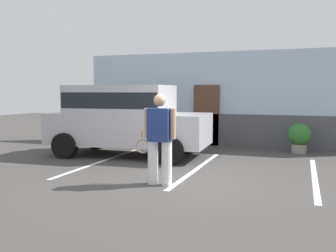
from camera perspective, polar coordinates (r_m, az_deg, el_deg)
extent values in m
plane|color=#423F3D|center=(7.84, 0.59, -8.55)|extent=(40.00, 40.00, 0.00)
cube|color=silver|center=(10.22, -10.19, -5.36)|extent=(0.12, 4.40, 0.01)
cube|color=silver|center=(9.20, 4.46, -6.47)|extent=(0.12, 4.40, 0.01)
cube|color=silver|center=(8.89, 21.42, -7.24)|extent=(0.12, 4.40, 0.01)
cube|color=silver|center=(13.19, 8.89, 4.10)|extent=(10.35, 0.30, 3.24)
cube|color=#4C4C51|center=(13.05, 8.66, -0.61)|extent=(8.69, 0.10, 1.10)
cube|color=brown|center=(13.14, 5.85, 1.65)|extent=(0.90, 0.06, 2.10)
cube|color=#B7B7BC|center=(10.97, -5.98, -0.37)|extent=(4.69, 2.14, 0.90)
cube|color=#B7B7BC|center=(11.02, -7.23, 4.07)|extent=(2.99, 1.91, 0.80)
cube|color=black|center=(11.02, -7.23, 3.96)|extent=(2.93, 1.92, 0.44)
cylinder|color=black|center=(11.43, 3.09, -2.34)|extent=(0.73, 0.30, 0.72)
cylinder|color=black|center=(9.62, 0.38, -3.78)|extent=(0.73, 0.30, 0.72)
cylinder|color=black|center=(12.53, -10.82, -1.76)|extent=(0.73, 0.30, 0.72)
cylinder|color=black|center=(10.90, -15.46, -2.90)|extent=(0.73, 0.30, 0.72)
cylinder|color=white|center=(7.51, -0.19, -5.71)|extent=(0.21, 0.21, 0.88)
cylinder|color=white|center=(7.62, -2.31, -5.55)|extent=(0.21, 0.21, 0.88)
cube|color=navy|center=(7.46, -1.27, 0.18)|extent=(0.46, 0.29, 0.66)
sphere|color=tan|center=(7.43, -1.28, 3.93)|extent=(0.24, 0.24, 0.24)
cylinder|color=tan|center=(7.36, 0.76, 0.33)|extent=(0.11, 0.11, 0.60)
cylinder|color=tan|center=(7.57, -3.24, 0.46)|extent=(0.11, 0.11, 0.60)
torus|color=olive|center=(7.72, -3.91, -3.10)|extent=(0.37, 0.03, 0.37)
cylinder|color=olive|center=(7.69, -3.92, -1.37)|extent=(0.03, 0.03, 0.20)
cylinder|color=gray|center=(12.13, 19.31, -3.26)|extent=(0.45, 0.45, 0.27)
sphere|color=#2D6B28|center=(12.08, 19.37, -1.24)|extent=(0.69, 0.69, 0.69)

